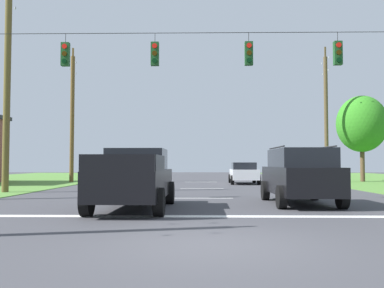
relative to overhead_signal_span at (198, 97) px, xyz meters
name	(u,v)px	position (x,y,z in m)	size (l,w,h in m)	color
ground_plane	(208,244)	(0.19, -9.05, -4.11)	(120.00, 120.00, 0.00)	#3D3D42
stop_bar_stripe	(205,216)	(0.19, -5.06, -4.11)	(16.12, 0.45, 0.01)	white
lane_dash_0	(203,198)	(0.19, 0.94, -4.11)	(0.15, 2.50, 0.01)	white
lane_dash_1	(202,188)	(0.19, 7.74, -4.11)	(0.15, 2.50, 0.01)	white
lane_dash_2	(201,182)	(0.19, 16.11, -4.11)	(0.15, 2.50, 0.01)	white
overhead_signal_span	(198,97)	(0.00, 0.00, 0.00)	(18.88, 0.31, 7.35)	brown
pickup_truck	(135,179)	(-2.04, -3.23, -3.14)	(2.33, 5.42, 1.95)	black
suv_black	(300,175)	(3.65, -1.54, -3.05)	(2.22, 4.81, 2.05)	black
distant_car_crossing_white	(244,173)	(3.22, 13.43, -3.32)	(2.08, 4.33, 1.52)	silver
utility_pole_far_right	(326,116)	(9.76, 15.43, 1.00)	(0.30, 1.98, 10.44)	brown
utility_pole_mid_left	(7,92)	(-9.66, 4.10, 0.97)	(0.33, 1.58, 10.47)	brown
utility_pole_far_left	(72,116)	(-9.84, 15.55, 1.04)	(0.32, 1.76, 10.47)	brown
tree_roadside_right	(362,124)	(12.93, 16.67, 0.46)	(3.91, 3.91, 6.83)	brown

